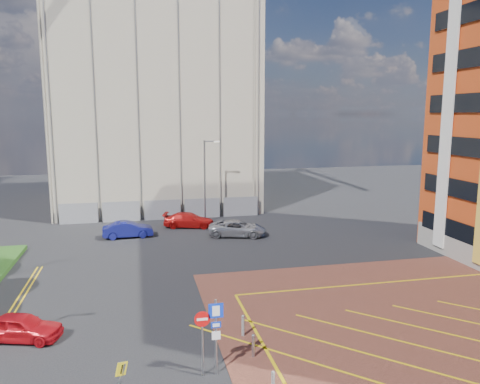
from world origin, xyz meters
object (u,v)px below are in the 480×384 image
object	(u,v)px
sign_cluster	(211,330)
car_blue_back	(128,229)
car_silver_back	(237,228)
lamp_back	(206,178)
car_red_back	(189,220)
car_red_left	(21,327)

from	to	relation	value
sign_cluster	car_blue_back	world-z (taller)	sign_cluster
car_silver_back	lamp_back	bearing A→B (deg)	33.24
sign_cluster	car_blue_back	distance (m)	23.07
lamp_back	car_silver_back	size ratio (longest dim) A/B	1.61
car_blue_back	car_red_back	world-z (taller)	car_blue_back
car_blue_back	car_silver_back	xyz separation A→B (m)	(9.25, -1.60, -0.00)
car_red_back	car_silver_back	size ratio (longest dim) A/B	0.95
lamp_back	car_red_back	world-z (taller)	lamp_back
car_red_left	car_silver_back	xyz separation A→B (m)	(13.85, 16.27, 0.05)
car_red_back	car_silver_back	distance (m)	5.56
sign_cluster	car_red_left	world-z (taller)	sign_cluster
lamp_back	car_silver_back	bearing A→B (deg)	-72.25
sign_cluster	car_silver_back	world-z (taller)	sign_cluster
lamp_back	car_red_left	distance (m)	25.44
lamp_back	car_red_back	bearing A→B (deg)	-137.02
sign_cluster	car_red_left	size ratio (longest dim) A/B	0.86
car_blue_back	car_red_back	size ratio (longest dim) A/B	0.89
car_blue_back	car_silver_back	world-z (taller)	car_blue_back
sign_cluster	car_blue_back	bearing A→B (deg)	98.96
car_red_left	sign_cluster	bearing A→B (deg)	-104.07
lamp_back	car_red_back	xyz separation A→B (m)	(-1.85, -1.72, -3.68)
car_blue_back	car_red_back	bearing A→B (deg)	-68.24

